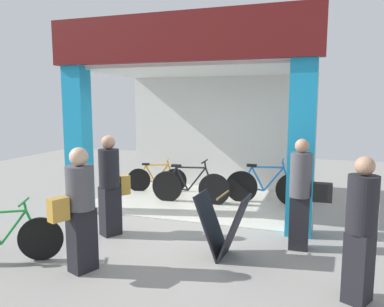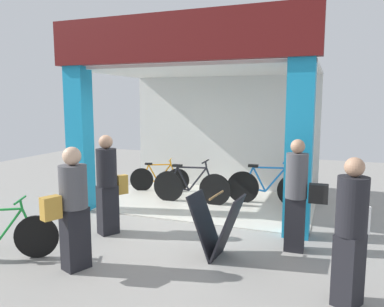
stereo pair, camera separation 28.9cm
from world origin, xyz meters
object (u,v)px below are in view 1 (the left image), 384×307
object	(u,v)px
sandwich_board_sign	(223,226)
pedestrian_3	(80,208)
bicycle_inside_1	(266,186)
bicycle_parked_0	(4,238)
pedestrian_1	(302,194)
bicycle_inside_0	(190,186)
pedestrian_2	(361,229)
bicycle_inside_2	(157,179)
pedestrian_0	(110,184)

from	to	relation	value
sandwich_board_sign	pedestrian_3	size ratio (longest dim) A/B	0.57
bicycle_inside_1	bicycle_parked_0	distance (m)	5.02
bicycle_parked_0	pedestrian_3	xyz separation A→B (m)	(1.14, 0.11, 0.50)
pedestrian_1	bicycle_parked_0	bearing A→B (deg)	-154.97
bicycle_inside_0	pedestrian_1	distance (m)	3.01
pedestrian_1	pedestrian_2	world-z (taller)	pedestrian_1
sandwich_board_sign	pedestrian_2	xyz separation A→B (m)	(1.68, -0.67, 0.37)
bicycle_inside_2	pedestrian_2	world-z (taller)	pedestrian_2
pedestrian_1	bicycle_inside_0	bearing A→B (deg)	142.07
sandwich_board_sign	pedestrian_2	world-z (taller)	pedestrian_2
pedestrian_1	pedestrian_2	distance (m)	1.49
pedestrian_2	pedestrian_3	size ratio (longest dim) A/B	1.00
bicycle_inside_1	pedestrian_0	size ratio (longest dim) A/B	1.07
bicycle_parked_0	pedestrian_1	xyz separation A→B (m)	(3.77, 1.76, 0.50)
bicycle_inside_2	sandwich_board_sign	size ratio (longest dim) A/B	1.51
bicycle_inside_1	bicycle_inside_2	xyz separation A→B (m)	(-2.64, 0.28, -0.07)
pedestrian_0	pedestrian_2	world-z (taller)	pedestrian_0
bicycle_inside_2	pedestrian_0	distance (m)	3.01
bicycle_inside_1	pedestrian_3	world-z (taller)	pedestrian_3
bicycle_inside_0	pedestrian_0	xyz separation A→B (m)	(-0.61, -2.18, 0.46)
bicycle_parked_0	sandwich_board_sign	xyz separation A→B (m)	(2.75, 1.10, 0.11)
sandwich_board_sign	pedestrian_3	world-z (taller)	pedestrian_3
bicycle_inside_0	bicycle_inside_1	xyz separation A→B (m)	(1.54, 0.47, 0.01)
sandwich_board_sign	pedestrian_2	size ratio (longest dim) A/B	0.57
bicycle_parked_0	pedestrian_0	bearing A→B (deg)	60.06
pedestrian_0	pedestrian_3	xyz separation A→B (m)	(0.34, -1.30, -0.00)
bicycle_inside_0	pedestrian_2	bearing A→B (deg)	-46.37
pedestrian_2	sandwich_board_sign	bearing A→B (deg)	158.27
pedestrian_0	pedestrian_2	distance (m)	3.76
bicycle_inside_2	pedestrian_1	distance (m)	4.33
sandwich_board_sign	bicycle_parked_0	bearing A→B (deg)	-158.24
pedestrian_3	bicycle_parked_0	bearing A→B (deg)	-174.74
pedestrian_2	bicycle_parked_0	bearing A→B (deg)	-174.49
pedestrian_1	pedestrian_3	xyz separation A→B (m)	(-2.62, -1.65, -0.00)
bicycle_parked_0	bicycle_inside_0	bearing A→B (deg)	68.34
sandwich_board_sign	pedestrian_0	bearing A→B (deg)	171.01
sandwich_board_sign	pedestrian_0	size ratio (longest dim) A/B	0.56
sandwich_board_sign	pedestrian_1	size ratio (longest dim) A/B	0.56
bicycle_inside_2	pedestrian_1	world-z (taller)	pedestrian_1
pedestrian_1	bicycle_inside_2	bearing A→B (deg)	143.27
bicycle_inside_2	sandwich_board_sign	distance (m)	4.05
bicycle_inside_2	bicycle_parked_0	size ratio (longest dim) A/B	0.99
bicycle_inside_1	bicycle_parked_0	world-z (taller)	bicycle_inside_1
bicycle_inside_2	sandwich_board_sign	xyz separation A→B (m)	(2.43, -3.23, 0.14)
pedestrian_2	bicycle_inside_0	bearing A→B (deg)	133.63
pedestrian_1	pedestrian_2	xyz separation A→B (m)	(0.67, -1.33, -0.02)
bicycle_inside_0	bicycle_parked_0	size ratio (longest dim) A/B	1.23
pedestrian_3	sandwich_board_sign	bearing A→B (deg)	31.70
bicycle_inside_0	bicycle_parked_0	distance (m)	3.86
bicycle_inside_1	pedestrian_0	distance (m)	3.44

